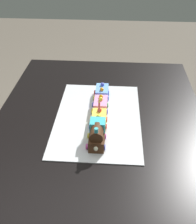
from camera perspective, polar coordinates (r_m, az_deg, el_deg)
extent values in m
plane|color=#6B6054|center=(1.82, 0.12, -21.75)|extent=(8.00, 8.00, 0.00)
cube|color=black|center=(1.27, 0.16, -3.76)|extent=(1.40, 1.00, 0.03)
cube|color=black|center=(2.04, 13.80, -0.91)|extent=(0.07, 0.07, 0.71)
cube|color=black|center=(2.07, -10.92, 0.07)|extent=(0.07, 0.07, 0.71)
cube|color=silver|center=(1.32, 0.00, -1.13)|extent=(0.60, 0.40, 0.00)
cube|color=#472816|center=(1.16, -0.37, -5.53)|extent=(0.12, 0.06, 0.05)
cylinder|color=#472816|center=(1.12, -0.44, -4.34)|extent=(0.08, 0.05, 0.05)
cube|color=#38B7C6|center=(1.16, -0.26, -2.64)|extent=(0.06, 0.06, 0.04)
cylinder|color=#38B7C6|center=(1.08, -0.56, -4.01)|extent=(0.02, 0.02, 0.03)
sphere|color=#F4EFCC|center=(1.10, -0.64, -7.55)|extent=(0.02, 0.02, 0.02)
cylinder|color=#4C59D8|center=(1.14, 1.32, -7.27)|extent=(0.02, 0.01, 0.02)
cylinder|color=#D84CB2|center=(1.19, 1.48, -5.04)|extent=(0.02, 0.01, 0.02)
cylinder|color=#D84CB2|center=(1.15, -2.31, -7.10)|extent=(0.02, 0.01, 0.02)
cylinder|color=yellow|center=(1.20, -1.97, -4.88)|extent=(0.02, 0.01, 0.02)
cube|color=#F4E04C|center=(1.26, 0.06, -1.54)|extent=(0.10, 0.06, 0.06)
cylinder|color=red|center=(1.25, 1.63, -2.99)|extent=(0.02, 0.01, 0.02)
cylinder|color=red|center=(1.29, 1.74, -1.48)|extent=(0.02, 0.01, 0.02)
cylinder|color=#4C59D8|center=(1.25, -1.67, -2.85)|extent=(0.02, 0.01, 0.02)
cylinder|color=orange|center=(1.29, -1.44, -1.35)|extent=(0.02, 0.01, 0.02)
sphere|color=red|center=(1.26, 0.14, 0.37)|extent=(0.02, 0.02, 0.02)
sphere|color=yellow|center=(1.22, -0.01, -0.97)|extent=(0.02, 0.02, 0.02)
cube|color=pink|center=(1.36, 0.40, 1.45)|extent=(0.10, 0.06, 0.06)
cylinder|color=#4C59D8|center=(1.34, 1.86, 0.13)|extent=(0.02, 0.01, 0.02)
cylinder|color=green|center=(1.39, 1.96, 1.44)|extent=(0.02, 0.01, 0.02)
cylinder|color=yellow|center=(1.34, -1.21, 0.25)|extent=(0.02, 0.01, 0.02)
cylinder|color=#4C59D8|center=(1.39, -1.01, 1.56)|extent=(0.02, 0.01, 0.02)
sphere|color=orange|center=(1.36, 0.47, 3.23)|extent=(0.02, 0.02, 0.02)
sphere|color=yellow|center=(1.34, 0.41, 2.66)|extent=(0.02, 0.02, 0.02)
cube|color=#669EEA|center=(1.45, 0.69, 4.04)|extent=(0.10, 0.06, 0.06)
cylinder|color=#4C59D8|center=(1.44, 2.06, 2.84)|extent=(0.02, 0.01, 0.02)
cylinder|color=#4C59D8|center=(1.49, 2.14, 3.98)|extent=(0.02, 0.01, 0.02)
cylinder|color=yellow|center=(1.44, -0.80, 2.95)|extent=(0.02, 0.01, 0.02)
cylinder|color=red|center=(1.49, -0.63, 4.08)|extent=(0.02, 0.01, 0.02)
sphere|color=#4C59D8|center=(1.46, 0.76, 5.69)|extent=(0.02, 0.02, 0.02)
sphere|color=orange|center=(1.42, 0.64, 4.69)|extent=(0.02, 0.02, 0.02)
cylinder|color=#F24C59|center=(1.22, 0.08, 1.06)|extent=(0.01, 0.01, 0.05)
cone|color=yellow|center=(1.21, 0.08, 2.22)|extent=(0.01, 0.01, 0.01)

